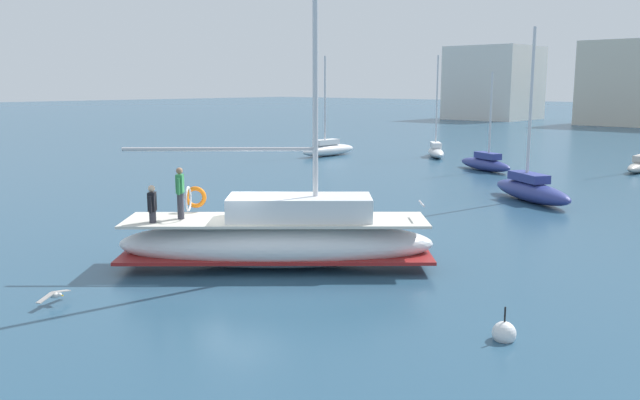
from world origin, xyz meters
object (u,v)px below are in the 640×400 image
moored_sloop_near (328,148)px  main_sailboat (279,237)px  moored_catamaran (436,150)px  moored_ketch_distant (485,163)px  mooring_buoy (504,333)px  seagull (54,295)px  moored_cutter_left (640,164)px  moored_sloop_far (531,189)px

moored_sloop_near → main_sailboat: bearing=-51.5°
moored_sloop_near → moored_catamaran: (6.73, 4.85, -0.06)m
moored_sloop_near → moored_ketch_distant: bearing=0.2°
moored_sloop_near → moored_ketch_distant: moored_sloop_near is taller
moored_sloop_near → moored_catamaran: size_ratio=0.99×
main_sailboat → mooring_buoy: 8.01m
moored_sloop_near → mooring_buoy: 37.90m
main_sailboat → mooring_buoy: bearing=-6.6°
moored_ketch_distant → mooring_buoy: (14.28, -25.87, -0.36)m
main_sailboat → moored_sloop_near: bearing=128.5°
main_sailboat → seagull: bearing=-104.5°
main_sailboat → moored_cutter_left: (1.28, 30.95, -0.42)m
main_sailboat → mooring_buoy: main_sailboat is taller
moored_sloop_near → moored_sloop_far: 22.43m
moored_cutter_left → moored_ketch_distant: size_ratio=1.08×
moored_sloop_far → moored_ketch_distant: size_ratio=1.29×
moored_catamaran → mooring_buoy: moored_catamaran is taller
moored_sloop_far → moored_cutter_left: moored_sloop_far is taller
moored_sloop_far → moored_ketch_distant: moored_sloop_far is taller
moored_sloop_far → mooring_buoy: moored_sloop_far is taller
moored_ketch_distant → seagull: bearing=-81.4°
moored_catamaran → mooring_buoy: bearing=-55.6°
moored_sloop_far → main_sailboat: bearing=-92.8°
moored_sloop_far → seagull: moored_sloop_far is taller
main_sailboat → seagull: size_ratio=11.76×
seagull → main_sailboat: bearing=75.5°
mooring_buoy → moored_sloop_far: bearing=112.8°
mooring_buoy → seagull: bearing=-150.4°
moored_catamaran → moored_ketch_distant: 8.27m
moored_cutter_left → moored_catamaran: bearing=-175.2°
moored_sloop_far → seagull: size_ratio=7.57×
moored_sloop_near → moored_sloop_far: (20.61, -8.85, 0.02)m
moored_sloop_far → moored_ketch_distant: bearing=128.8°
moored_sloop_near → mooring_buoy: moored_sloop_near is taller
main_sailboat → moored_ketch_distant: 25.75m
moored_cutter_left → mooring_buoy: moored_cutter_left is taller
moored_ketch_distant → seagull: 31.65m
moored_sloop_far → mooring_buoy: 18.41m
moored_catamaran → moored_ketch_distant: moored_catamaran is taller
main_sailboat → moored_sloop_near: (-19.82, 24.90, -0.33)m
moored_catamaran → seagull: (11.45, -36.09, -0.27)m
seagull → mooring_buoy: 11.00m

